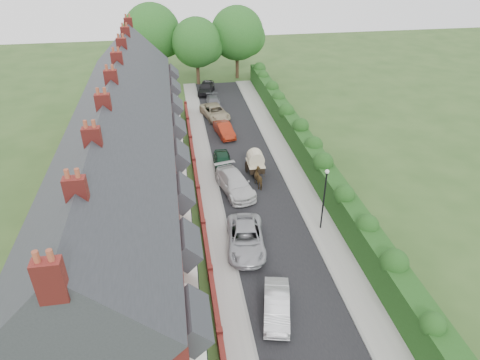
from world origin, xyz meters
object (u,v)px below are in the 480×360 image
object	(u,v)px
horse	(260,178)
horse_cart	(255,161)
lamppost	(325,192)
car_black	(206,88)
car_silver_b	(246,238)
car_grey	(214,103)
car_red	(224,130)
car_beige	(215,112)
car_silver_a	(277,305)
car_green	(223,161)
car_white	(235,183)

from	to	relation	value
horse	horse_cart	bearing A→B (deg)	-100.04
lamppost	horse_cart	distance (m)	9.67
lamppost	car_black	bearing A→B (deg)	100.04
car_silver_b	horse	bearing A→B (deg)	78.34
horse	car_grey	bearing A→B (deg)	-94.36
car_red	car_black	bearing A→B (deg)	83.27
car_beige	car_silver_b	bearing A→B (deg)	-104.82
car_silver_a	horse	bearing A→B (deg)	95.10
car_green	horse	bearing A→B (deg)	-51.03
car_beige	horse_cart	distance (m)	14.20
car_beige	horse	distance (m)	16.20
car_black	horse_cart	size ratio (longest dim) A/B	1.37
car_beige	car_red	bearing A→B (deg)	-98.69
car_silver_a	car_green	xyz separation A→B (m)	(-0.88, 18.11, 0.01)
car_green	car_black	distance (m)	21.24
car_beige	car_green	bearing A→B (deg)	-106.67
car_black	horse	bearing A→B (deg)	-70.52
car_green	car_red	distance (m)	7.27
horse	horse_cart	size ratio (longest dim) A/B	0.55
car_red	horse_cart	distance (m)	9.10
car_silver_a	car_silver_b	size ratio (longest dim) A/B	0.75
car_red	horse_cart	size ratio (longest dim) A/B	1.25
car_white	car_grey	xyz separation A→B (m)	(0.35, 20.00, -0.17)
car_grey	horse	size ratio (longest dim) A/B	2.34
car_silver_b	car_green	world-z (taller)	car_silver_b
car_black	car_silver_a	bearing A→B (deg)	-75.26
lamppost	car_silver_a	world-z (taller)	lamppost
car_silver_a	horse	size ratio (longest dim) A/B	2.23
car_white	car_red	world-z (taller)	car_white
lamppost	car_white	distance (m)	8.80
car_beige	horse_cart	bearing A→B (deg)	-94.94
car_silver_a	car_grey	xyz separation A→B (m)	(-0.01, 33.82, -0.05)
car_grey	horse_cart	xyz separation A→B (m)	(1.93, -17.43, 0.76)
horse	horse_cart	distance (m)	2.12
car_silver_a	car_beige	distance (m)	30.41
car_silver_a	car_grey	distance (m)	33.82
horse	car_beige	bearing A→B (deg)	-92.43
car_grey	horse	world-z (taller)	horse
car_beige	horse_cart	size ratio (longest dim) A/B	1.56
car_grey	car_black	distance (m)	5.54
car_silver_a	car_beige	xyz separation A→B (m)	(-0.22, 30.41, 0.05)
car_grey	car_black	world-z (taller)	car_black
car_red	car_black	xyz separation A→B (m)	(-0.64, 14.04, 0.10)
lamppost	car_silver_a	bearing A→B (deg)	-124.85
car_green	horse_cart	xyz separation A→B (m)	(2.80, -1.72, 0.70)
lamppost	car_beige	distance (m)	23.69
car_black	car_red	bearing A→B (deg)	-73.26
lamppost	car_grey	bearing A→B (deg)	101.25
car_green	car_red	world-z (taller)	car_red
lamppost	car_green	distance (m)	12.51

